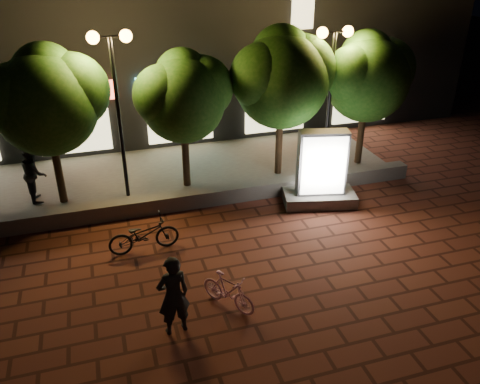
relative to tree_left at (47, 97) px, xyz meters
name	(u,v)px	position (x,y,z in m)	size (l,w,h in m)	color
ground	(212,284)	(3.45, -5.46, -3.44)	(80.00, 80.00, 0.00)	#522419
retaining_wall	(180,201)	(3.45, -1.46, -3.19)	(16.00, 0.45, 0.50)	#63625C
sidewalk	(167,174)	(3.45, 1.04, -3.40)	(16.00, 5.00, 0.08)	#63625C
building_block	(134,6)	(3.44, 7.53, 1.55)	(28.00, 8.12, 11.30)	black
tree_left	(47,97)	(0.00, 0.00, 0.00)	(3.60, 3.00, 4.89)	black
tree_mid	(183,94)	(4.00, 0.00, -0.23)	(3.24, 2.70, 4.50)	black
tree_right	(283,75)	(7.30, 0.00, 0.12)	(3.72, 3.10, 5.07)	black
tree_far_right	(368,74)	(10.50, 0.00, -0.08)	(3.48, 2.90, 4.76)	black
street_lamp_left	(114,74)	(1.95, -0.26, 0.58)	(1.26, 0.36, 5.18)	black
street_lamp_right	(333,63)	(8.95, -0.26, 0.45)	(1.26, 0.36, 4.98)	black
ad_kiosk	(321,175)	(7.73, -2.43, -2.46)	(2.44, 1.59, 2.43)	#63625C
scooter_pink	(228,291)	(3.61, -6.37, -3.01)	(0.41, 1.45, 0.87)	pink
rider	(173,296)	(2.32, -6.78, -2.50)	(0.69, 0.45, 1.90)	black
scooter_parked	(144,235)	(2.08, -3.51, -2.95)	(0.66, 1.88, 0.99)	black
pedestrian	(34,173)	(-0.81, 0.31, -2.45)	(0.89, 0.69, 1.82)	black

